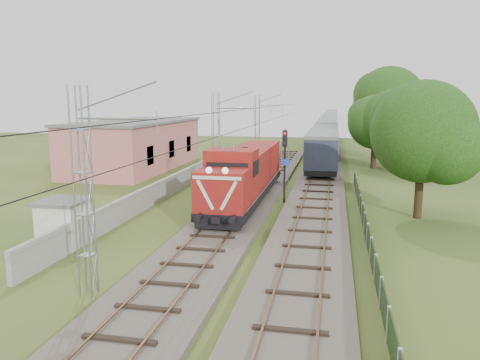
% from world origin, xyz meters
% --- Properties ---
extents(ground, '(140.00, 140.00, 0.00)m').
position_xyz_m(ground, '(0.00, 0.00, 0.00)').
color(ground, '#31481B').
rests_on(ground, ground).
extents(track_main, '(4.20, 70.00, 0.45)m').
position_xyz_m(track_main, '(0.00, 7.00, 0.18)').
color(track_main, '#6B6054').
rests_on(track_main, ground).
extents(track_side, '(4.20, 80.00, 0.45)m').
position_xyz_m(track_side, '(5.00, 20.00, 0.18)').
color(track_side, '#6B6054').
rests_on(track_side, ground).
extents(catenary, '(3.31, 70.00, 8.00)m').
position_xyz_m(catenary, '(-2.95, 12.00, 4.05)').
color(catenary, gray).
rests_on(catenary, ground).
extents(boundary_wall, '(0.25, 40.00, 1.50)m').
position_xyz_m(boundary_wall, '(-6.50, 12.00, 0.75)').
color(boundary_wall, '#9E9E99').
rests_on(boundary_wall, ground).
extents(station_building, '(8.40, 20.40, 5.22)m').
position_xyz_m(station_building, '(-15.00, 24.00, 2.63)').
color(station_building, '#C96F6C').
rests_on(station_building, ground).
extents(fence, '(0.12, 32.00, 1.20)m').
position_xyz_m(fence, '(8.00, 3.00, 0.60)').
color(fence, black).
rests_on(fence, ground).
extents(locomotive, '(3.00, 17.14, 4.35)m').
position_xyz_m(locomotive, '(0.00, 8.82, 2.24)').
color(locomotive, black).
rests_on(locomotive, ground).
extents(coach_rake, '(3.10, 115.70, 3.58)m').
position_xyz_m(coach_rake, '(5.00, 76.01, 2.56)').
color(coach_rake, black).
rests_on(coach_rake, ground).
extents(signal_post, '(0.59, 0.46, 5.34)m').
position_xyz_m(signal_post, '(2.67, 9.83, 3.67)').
color(signal_post, black).
rests_on(signal_post, ground).
extents(relay_hut, '(2.41, 2.41, 2.41)m').
position_xyz_m(relay_hut, '(-7.40, -2.60, 1.22)').
color(relay_hut, silver).
rests_on(relay_hut, ground).
extents(tree_a, '(6.71, 6.39, 8.70)m').
position_xyz_m(tree_a, '(11.60, 7.07, 5.43)').
color(tree_a, '#3D2F19').
rests_on(tree_a, ground).
extents(tree_b, '(6.60, 6.29, 8.56)m').
position_xyz_m(tree_b, '(12.19, 27.52, 5.34)').
color(tree_b, '#3D2F19').
rests_on(tree_b, ground).
extents(tree_c, '(6.16, 5.87, 7.99)m').
position_xyz_m(tree_c, '(10.49, 29.08, 4.98)').
color(tree_c, '#3D2F19').
rests_on(tree_c, ground).
extents(tree_d, '(8.80, 8.39, 11.41)m').
position_xyz_m(tree_d, '(12.54, 35.83, 7.12)').
color(tree_d, '#3D2F19').
rests_on(tree_d, ground).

